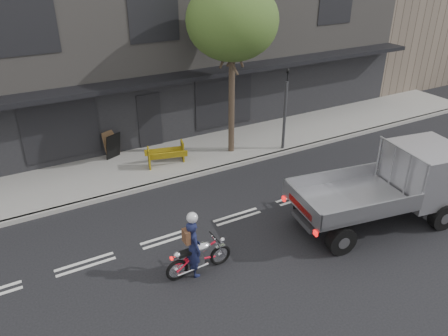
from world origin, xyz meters
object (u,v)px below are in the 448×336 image
(motorcycle, at_px, (199,256))
(sandwich_board, at_px, (113,146))
(traffic_light_pole, at_px, (285,114))
(construction_barrier, at_px, (168,156))
(rider, at_px, (193,248))
(street_tree, at_px, (232,21))
(flatbed_ute, at_px, (412,177))

(motorcycle, bearing_deg, sandwich_board, 89.78)
(traffic_light_pole, height_order, construction_barrier, traffic_light_pole)
(rider, xyz_separation_m, construction_barrier, (1.75, 5.89, -0.24))
(street_tree, xyz_separation_m, construction_barrier, (-2.81, -0.06, -4.71))
(street_tree, bearing_deg, sandwich_board, 159.73)
(street_tree, relative_size, rider, 4.18)
(street_tree, height_order, traffic_light_pole, street_tree)
(rider, distance_m, construction_barrier, 6.15)
(flatbed_ute, bearing_deg, motorcycle, -176.94)
(rider, relative_size, construction_barrier, 1.08)
(traffic_light_pole, distance_m, motorcycle, 8.27)
(construction_barrier, height_order, sandwich_board, sandwich_board)
(traffic_light_pole, xyz_separation_m, rider, (-6.56, -5.10, -0.84))
(motorcycle, height_order, rider, rider)
(motorcycle, xyz_separation_m, construction_barrier, (1.60, 5.89, 0.07))
(street_tree, height_order, sandwich_board, street_tree)
(rider, bearing_deg, flatbed_ute, -96.66)
(motorcycle, relative_size, sandwich_board, 1.82)
(street_tree, bearing_deg, traffic_light_pole, -23.03)
(street_tree, relative_size, motorcycle, 3.58)
(sandwich_board, bearing_deg, street_tree, -43.64)
(traffic_light_pole, xyz_separation_m, motorcycle, (-6.41, -5.10, -1.15))
(motorcycle, height_order, construction_barrier, construction_barrier)
(flatbed_ute, bearing_deg, traffic_light_pole, 104.46)
(motorcycle, distance_m, construction_barrier, 6.11)
(motorcycle, relative_size, construction_barrier, 1.27)
(street_tree, relative_size, flatbed_ute, 1.22)
(flatbed_ute, distance_m, construction_barrier, 8.57)
(motorcycle, distance_m, sandwich_board, 7.59)
(traffic_light_pole, relative_size, sandwich_board, 3.37)
(rider, height_order, sandwich_board, rider)
(motorcycle, distance_m, flatbed_ute, 7.02)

